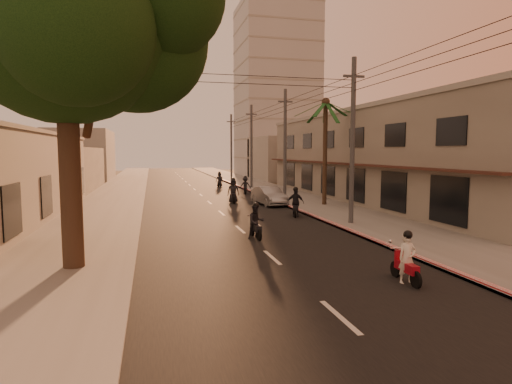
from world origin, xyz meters
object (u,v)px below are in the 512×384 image
palm_tree (326,108)px  scooter_mid_b (295,203)px  scooter_mid_a (256,222)px  scooter_far_b (245,186)px  broadleaf_tree (77,15)px  parked_car (269,196)px  scooter_far_a (233,192)px  scooter_far_c (220,180)px  scooter_red (407,260)px

palm_tree → scooter_mid_b: (-3.80, -4.48, -6.30)m
palm_tree → scooter_mid_a: palm_tree is taller
palm_tree → scooter_far_b: 12.42m
broadleaf_tree → parked_car: size_ratio=2.76×
scooter_mid_b → palm_tree: bearing=68.4°
scooter_far_a → scooter_far_c: (1.32, 15.35, -0.10)m
scooter_far_b → scooter_mid_b: bearing=-77.8°
scooter_red → scooter_mid_b: bearing=87.7°
broadleaf_tree → scooter_mid_b: (10.81, 9.37, -7.63)m
scooter_mid_a → scooter_mid_b: 7.09m
scooter_mid_b → scooter_far_b: 14.46m
scooter_red → scooter_far_a: scooter_far_a is taller
scooter_far_a → scooter_far_b: (2.44, 6.76, -0.10)m
broadleaf_tree → scooter_far_c: size_ratio=6.93×
broadleaf_tree → scooter_mid_b: size_ratio=6.50×
scooter_far_b → palm_tree: bearing=-57.0°
broadleaf_tree → parked_car: (10.76, 15.29, -7.77)m
scooter_mid_b → scooter_far_a: size_ratio=0.92×
broadleaf_tree → palm_tree: broadleaf_tree is taller
scooter_far_a → parked_car: size_ratio=0.46×
scooter_far_a → parked_car: 2.98m
scooter_red → scooter_far_a: 21.23m
scooter_mid_a → scooter_far_c: bearing=82.0°
scooter_mid_b → scooter_far_b: (-0.00, 14.46, -0.05)m
scooter_mid_a → scooter_far_b: (3.94, 20.35, 0.03)m
palm_tree → scooter_far_c: (-4.92, 18.57, -6.35)m
palm_tree → scooter_far_c: size_ratio=4.70×
scooter_far_a → parked_car: (2.39, -1.78, -0.19)m
scooter_mid_b → scooter_far_c: scooter_mid_b is taller
scooter_red → scooter_far_c: (-0.05, 36.54, 0.08)m
broadleaf_tree → parked_car: 20.25m
scooter_red → scooter_mid_a: (-2.87, 7.60, 0.04)m
scooter_mid_a → broadleaf_tree: bearing=-155.6°
scooter_mid_a → scooter_far_c: scooter_far_c is taller
scooter_red → scooter_mid_b: (1.07, 13.49, 0.13)m
scooter_red → scooter_mid_a: 8.13m
parked_car → palm_tree: bearing=-26.4°
broadleaf_tree → scooter_far_c: (9.70, 32.42, -7.68)m
broadleaf_tree → scooter_mid_b: bearing=40.9°
palm_tree → scooter_red: palm_tree is taller
scooter_far_b → parked_car: scooter_far_b is taller
palm_tree → scooter_far_a: bearing=152.7°
scooter_red → parked_car: size_ratio=0.38×
palm_tree → scooter_red: 19.70m
scooter_red → scooter_far_b: 27.97m
parked_car → scooter_mid_b: bearing=-95.4°
palm_tree → scooter_mid_b: palm_tree is taller
scooter_mid_b → parked_car: 5.92m
broadleaf_tree → scooter_red: 13.12m
parked_car → scooter_far_c: 17.16m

